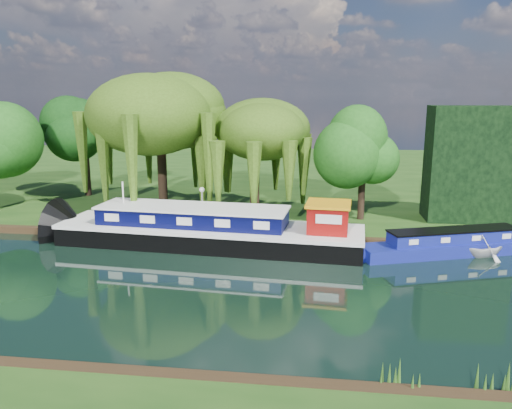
# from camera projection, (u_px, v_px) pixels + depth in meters

# --- Properties ---
(ground) EXTENTS (120.00, 120.00, 0.00)m
(ground) POSITION_uv_depth(u_px,v_px,m) (144.00, 286.00, 24.56)
(ground) COLOR black
(far_bank) EXTENTS (120.00, 52.00, 0.45)m
(far_bank) POSITION_uv_depth(u_px,v_px,m) (245.00, 174.00, 57.45)
(far_bank) COLOR #183C10
(far_bank) RESTS_ON ground
(dutch_barge) EXTENTS (19.16, 5.76, 3.98)m
(dutch_barge) POSITION_uv_depth(u_px,v_px,m) (212.00, 230.00, 30.85)
(dutch_barge) COLOR black
(dutch_barge) RESTS_ON ground
(narrowboat) EXTENTS (11.25, 5.37, 1.64)m
(narrowboat) POSITION_uv_depth(u_px,v_px,m) (453.00, 244.00, 29.27)
(narrowboat) COLOR navy
(narrowboat) RESTS_ON ground
(red_dinghy) EXTENTS (3.38, 2.72, 0.62)m
(red_dinghy) POSITION_uv_depth(u_px,v_px,m) (83.00, 240.00, 32.29)
(red_dinghy) COLOR maroon
(red_dinghy) RESTS_ON ground
(white_cruiser) EXTENTS (3.20, 2.97, 1.38)m
(white_cruiser) POSITION_uv_depth(u_px,v_px,m) (484.00, 257.00, 28.91)
(white_cruiser) COLOR silver
(white_cruiser) RESTS_ON ground
(willow_left) EXTENTS (8.25, 8.25, 9.88)m
(willow_left) POSITION_uv_depth(u_px,v_px,m) (160.00, 116.00, 37.15)
(willow_left) COLOR black
(willow_left) RESTS_ON far_bank
(willow_right) EXTENTS (6.27, 6.27, 7.63)m
(willow_right) POSITION_uv_depth(u_px,v_px,m) (255.00, 140.00, 35.76)
(willow_right) COLOR black
(willow_right) RESTS_ON far_bank
(tree_far_mid) EXTENTS (4.81, 4.81, 7.87)m
(tree_far_mid) POSITION_uv_depth(u_px,v_px,m) (84.00, 134.00, 43.02)
(tree_far_mid) COLOR black
(tree_far_mid) RESTS_ON far_bank
(tree_far_right) EXTENTS (4.22, 4.22, 6.90)m
(tree_far_right) POSITION_uv_depth(u_px,v_px,m) (363.00, 153.00, 34.79)
(tree_far_right) COLOR black
(tree_far_right) RESTS_ON far_bank
(conifer_hedge) EXTENTS (6.00, 3.00, 8.00)m
(conifer_hedge) POSITION_uv_depth(u_px,v_px,m) (472.00, 164.00, 34.85)
(conifer_hedge) COLOR black
(conifer_hedge) RESTS_ON far_bank
(lamppost) EXTENTS (0.36, 0.36, 2.56)m
(lamppost) POSITION_uv_depth(u_px,v_px,m) (202.00, 196.00, 34.15)
(lamppost) COLOR silver
(lamppost) RESTS_ON far_bank
(mooring_posts) EXTENTS (19.16, 0.16, 1.00)m
(mooring_posts) POSITION_uv_depth(u_px,v_px,m) (180.00, 224.00, 32.55)
(mooring_posts) COLOR silver
(mooring_posts) RESTS_ON far_bank
(reeds_near) EXTENTS (33.70, 1.50, 1.10)m
(reeds_near) POSITION_uv_depth(u_px,v_px,m) (267.00, 366.00, 16.27)
(reeds_near) COLOR #265215
(reeds_near) RESTS_ON ground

